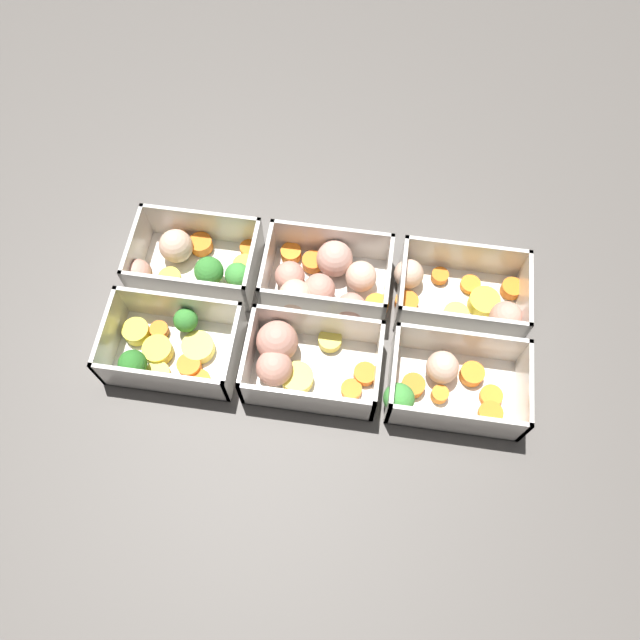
{
  "coord_description": "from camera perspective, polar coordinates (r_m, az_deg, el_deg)",
  "views": [
    {
      "loc": [
        0.05,
        -0.32,
        0.71
      ],
      "look_at": [
        0.0,
        0.0,
        0.02
      ],
      "focal_mm": 35.0,
      "sensor_mm": 36.0,
      "label": 1
    }
  ],
  "objects": [
    {
      "name": "ground_plane",
      "position": [
        0.78,
        0.0,
        -0.66
      ],
      "size": [
        4.0,
        4.0,
        0.0
      ],
      "primitive_type": "plane",
      "color": "#56514C"
    },
    {
      "name": "container_near_left",
      "position": [
        0.77,
        -13.59,
        -2.47
      ],
      "size": [
        0.16,
        0.11,
        0.06
      ],
      "color": "silver",
      "rests_on": "ground_plane"
    },
    {
      "name": "container_near_center",
      "position": [
        0.74,
        -2.05,
        -3.64
      ],
      "size": [
        0.16,
        0.11,
        0.06
      ],
      "color": "silver",
      "rests_on": "ground_plane"
    },
    {
      "name": "container_near_right",
      "position": [
        0.75,
        11.49,
        -5.75
      ],
      "size": [
        0.16,
        0.1,
        0.06
      ],
      "color": "silver",
      "rests_on": "ground_plane"
    },
    {
      "name": "container_far_left",
      "position": [
        0.82,
        -11.65,
        5.21
      ],
      "size": [
        0.18,
        0.11,
        0.06
      ],
      "color": "silver",
      "rests_on": "ground_plane"
    },
    {
      "name": "container_far_center",
      "position": [
        0.79,
        0.52,
        3.69
      ],
      "size": [
        0.16,
        0.12,
        0.06
      ],
      "color": "silver",
      "rests_on": "ground_plane"
    },
    {
      "name": "container_far_right",
      "position": [
        0.8,
        12.73,
        2.11
      ],
      "size": [
        0.17,
        0.12,
        0.06
      ],
      "color": "silver",
      "rests_on": "ground_plane"
    }
  ]
}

